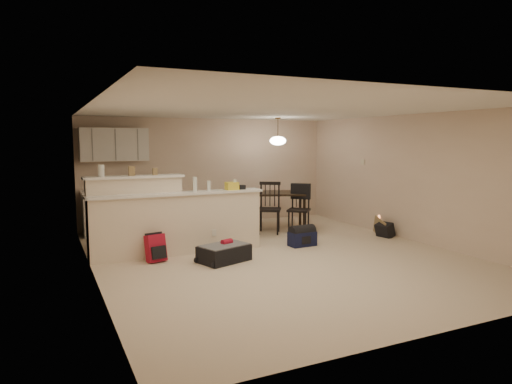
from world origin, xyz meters
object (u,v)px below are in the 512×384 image
dining_table (278,197)px  navy_duffel (302,239)px  suitcase (224,253)px  black_daypack (385,230)px  pendant_lamp (278,140)px  dining_chair_near (269,208)px  dining_chair_far (299,209)px  red_backpack (156,248)px

dining_table → navy_duffel: bearing=-79.9°
dining_table → suitcase: 3.15m
navy_duffel → black_daypack: (1.96, -0.05, 0.01)m
pendant_lamp → dining_chair_near: size_ratio=0.56×
dining_table → dining_chair_near: 0.68m
pendant_lamp → dining_chair_far: (0.19, -0.63, -1.48)m
suitcase → navy_duffel: bearing=-5.6°
suitcase → navy_duffel: size_ratio=1.58×
dining_chair_far → red_backpack: bearing=-119.2°
red_backpack → pendant_lamp: bearing=16.9°
dining_table → navy_duffel: dining_table is taller
navy_duffel → pendant_lamp: bearing=73.9°
dining_table → dining_chair_far: 0.69m
dining_chair_far → dining_table: bearing=149.4°
dining_chair_near → navy_duffel: dining_chair_near is taller
red_backpack → navy_duffel: size_ratio=0.90×
pendant_lamp → black_daypack: (1.53, -1.85, -1.85)m
dining_chair_near → red_backpack: dining_chair_near is taller
pendant_lamp → suitcase: pendant_lamp is taller
dining_table → navy_duffel: 1.94m
dining_chair_far → pendant_lamp: bearing=149.4°
pendant_lamp → dining_table: bearing=0.0°
suitcase → black_daypack: black_daypack is taller
dining_chair_near → suitcase: (-1.72, -1.74, -0.41)m
dining_table → pendant_lamp: 1.27m
dining_table → pendant_lamp: pendant_lamp is taller
dining_chair_far → navy_duffel: bearing=-75.0°
dining_chair_near → black_daypack: 2.45m
black_daypack → navy_duffel: bearing=78.9°
dining_chair_near → dining_chair_far: (0.64, -0.16, -0.04)m
dining_chair_far → suitcase: dining_chair_far is taller
red_backpack → navy_duffel: red_backpack is taller
dining_chair_far → dining_chair_near: bearing=-151.0°
dining_chair_far → red_backpack: size_ratio=2.28×
suitcase → pendant_lamp: bearing=26.8°
dining_chair_near → navy_duffel: size_ratio=2.19×
dining_chair_near → navy_duffel: bearing=-57.1°
dining_table → dining_chair_near: size_ratio=1.41×
suitcase → navy_duffel: navy_duffel is taller
navy_duffel → red_backpack: bearing=175.9°
dining_table → black_daypack: size_ratio=4.77×
dining_table → suitcase: bearing=-111.1°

